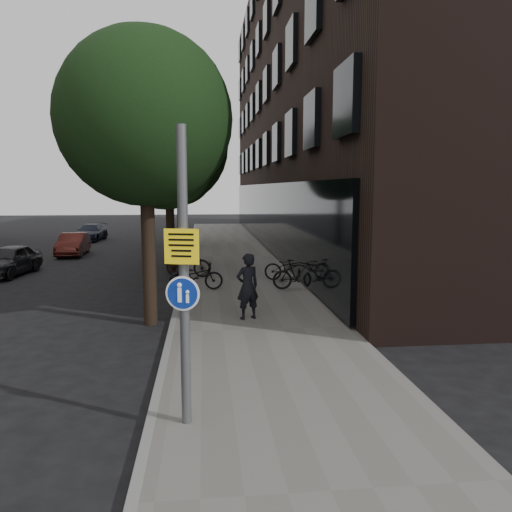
{
  "coord_description": "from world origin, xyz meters",
  "views": [
    {
      "loc": [
        -1.16,
        -8.52,
        3.57
      ],
      "look_at": [
        0.03,
        2.9,
        2.0
      ],
      "focal_mm": 35.0,
      "sensor_mm": 36.0,
      "label": 1
    }
  ],
  "objects": [
    {
      "name": "parked_car_near",
      "position": [
        -9.18,
        12.7,
        0.63
      ],
      "size": [
        1.93,
        3.83,
        1.25
      ],
      "primitive_type": "imported",
      "rotation": [
        0.0,
        0.0,
        -0.13
      ],
      "color": "black",
      "rests_on": "ground"
    },
    {
      "name": "parked_car_far",
      "position": [
        -8.88,
        26.46,
        0.56
      ],
      "size": [
        1.81,
        3.97,
        1.13
      ],
      "primitive_type": "imported",
      "rotation": [
        0.0,
        0.0,
        -0.06
      ],
      "color": "black",
      "rests_on": "ground"
    },
    {
      "name": "pedestrian",
      "position": [
        -0.05,
        4.33,
        1.0
      ],
      "size": [
        0.75,
        0.63,
        1.76
      ],
      "primitive_type": "imported",
      "rotation": [
        0.0,
        0.0,
        3.53
      ],
      "color": "black",
      "rests_on": "sidewalk"
    },
    {
      "name": "parked_bike_curb_near",
      "position": [
        -1.46,
        8.25,
        0.6
      ],
      "size": [
        1.88,
        0.82,
        0.96
      ],
      "primitive_type": "imported",
      "rotation": [
        0.0,
        0.0,
        1.67
      ],
      "color": "black",
      "rests_on": "sidewalk"
    },
    {
      "name": "sidewalk",
      "position": [
        0.25,
        10.0,
        0.06
      ],
      "size": [
        4.5,
        60.0,
        0.12
      ],
      "primitive_type": "cube",
      "color": "#63615C",
      "rests_on": "ground"
    },
    {
      "name": "curb_edge",
      "position": [
        -2.0,
        10.0,
        0.07
      ],
      "size": [
        0.15,
        60.0,
        0.13
      ],
      "primitive_type": "cube",
      "color": "slate",
      "rests_on": "ground"
    },
    {
      "name": "parked_car_mid",
      "position": [
        -8.13,
        18.77,
        0.59
      ],
      "size": [
        1.44,
        3.64,
        1.18
      ],
      "primitive_type": "imported",
      "rotation": [
        0.0,
        0.0,
        0.05
      ],
      "color": "#501C17",
      "rests_on": "ground"
    },
    {
      "name": "street_tree_near",
      "position": [
        -2.53,
        4.64,
        5.11
      ],
      "size": [
        4.4,
        4.4,
        7.5
      ],
      "color": "black",
      "rests_on": "ground"
    },
    {
      "name": "parked_bike_facade_near",
      "position": [
        2.0,
        9.64,
        0.62
      ],
      "size": [
        2.02,
        1.23,
        1.0
      ],
      "primitive_type": "imported",
      "rotation": [
        0.0,
        0.0,
        1.25
      ],
      "color": "black",
      "rests_on": "sidewalk"
    },
    {
      "name": "signpost",
      "position": [
        -1.46,
        -1.45,
        2.3
      ],
      "size": [
        0.49,
        0.15,
        4.32
      ],
      "rotation": [
        0.0,
        0.0,
        -0.26
      ],
      "color": "#595B5E",
      "rests_on": "sidewalk"
    },
    {
      "name": "parked_bike_facade_far",
      "position": [
        2.0,
        8.05,
        0.64
      ],
      "size": [
        1.73,
        0.54,
        1.03
      ],
      "primitive_type": "imported",
      "rotation": [
        0.0,
        0.0,
        1.54
      ],
      "color": "black",
      "rests_on": "sidewalk"
    },
    {
      "name": "parked_bike_curb_far",
      "position": [
        -1.8,
        10.86,
        0.67
      ],
      "size": [
        1.91,
        1.05,
        1.1
      ],
      "primitive_type": "imported",
      "rotation": [
        0.0,
        0.0,
        1.27
      ],
      "color": "black",
      "rests_on": "sidewalk"
    },
    {
      "name": "building_right_dark_brick",
      "position": [
        8.5,
        22.0,
        9.0
      ],
      "size": [
        12.0,
        40.0,
        18.0
      ],
      "primitive_type": "cube",
      "color": "black",
      "rests_on": "ground"
    },
    {
      "name": "ground",
      "position": [
        0.0,
        0.0,
        0.0
      ],
      "size": [
        120.0,
        120.0,
        0.0
      ],
      "primitive_type": "plane",
      "color": "black",
      "rests_on": "ground"
    },
    {
      "name": "street_tree_far",
      "position": [
        -2.53,
        22.14,
        5.11
      ],
      "size": [
        5.0,
        5.0,
        7.8
      ],
      "color": "black",
      "rests_on": "ground"
    },
    {
      "name": "street_tree_mid",
      "position": [
        -2.53,
        13.14,
        5.11
      ],
      "size": [
        5.0,
        5.0,
        7.8
      ],
      "color": "black",
      "rests_on": "ground"
    }
  ]
}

